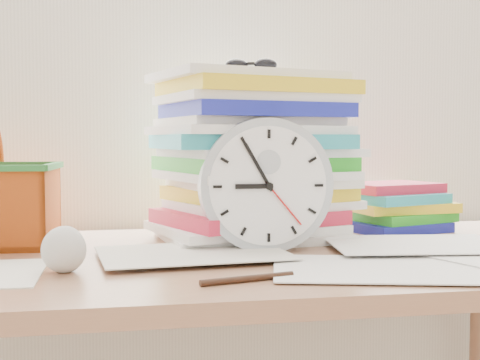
{
  "coord_description": "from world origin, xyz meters",
  "views": [
    {
      "loc": [
        -0.22,
        0.44,
        0.95
      ],
      "look_at": [
        0.0,
        1.6,
        0.88
      ],
      "focal_mm": 50.0,
      "sensor_mm": 36.0,
      "label": 1
    }
  ],
  "objects": [
    {
      "name": "desk",
      "position": [
        0.0,
        1.6,
        0.68
      ],
      "size": [
        1.4,
        0.7,
        0.75
      ],
      "color": "#916144",
      "rests_on": "ground"
    },
    {
      "name": "paper_stack",
      "position": [
        0.06,
        1.77,
        0.92
      ],
      "size": [
        0.44,
        0.39,
        0.33
      ],
      "primitive_type": null,
      "rotation": [
        0.0,
        0.0,
        0.26
      ],
      "color": "white",
      "rests_on": "desk"
    },
    {
      "name": "clock",
      "position": [
        0.05,
        1.61,
        0.87
      ],
      "size": [
        0.24,
        0.05,
        0.24
      ],
      "primitive_type": "cylinder",
      "rotation": [
        1.57,
        0.0,
        0.0
      ],
      "color": "#AAB2B9",
      "rests_on": "desk"
    },
    {
      "name": "sunglasses",
      "position": [
        0.05,
        1.73,
        1.1
      ],
      "size": [
        0.14,
        0.13,
        0.03
      ],
      "primitive_type": null,
      "rotation": [
        0.0,
        0.0,
        -0.36
      ],
      "color": "black",
      "rests_on": "paper_stack"
    },
    {
      "name": "book_stack",
      "position": [
        0.4,
        1.83,
        0.8
      ],
      "size": [
        0.29,
        0.25,
        0.11
      ],
      "primitive_type": null,
      "rotation": [
        0.0,
        0.0,
        0.24
      ],
      "color": "white",
      "rests_on": "desk"
    },
    {
      "name": "crumpled_ball",
      "position": [
        -0.29,
        1.48,
        0.79
      ],
      "size": [
        0.07,
        0.07,
        0.07
      ],
      "primitive_type": "sphere",
      "color": "silver",
      "rests_on": "desk"
    },
    {
      "name": "pen",
      "position": [
        -0.03,
        1.36,
        0.75
      ],
      "size": [
        0.14,
        0.05,
        0.01
      ],
      "primitive_type": "cylinder",
      "rotation": [
        0.0,
        1.57,
        0.25
      ],
      "color": "black",
      "rests_on": "desk"
    },
    {
      "name": "scattered_papers",
      "position": [
        0.0,
        1.6,
        0.76
      ],
      "size": [
        1.26,
        0.42,
        0.02
      ],
      "primitive_type": null,
      "color": "white",
      "rests_on": "desk"
    }
  ]
}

